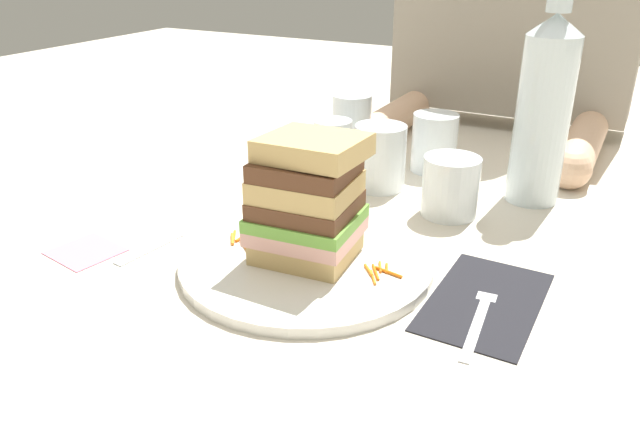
{
  "coord_description": "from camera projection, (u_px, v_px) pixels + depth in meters",
  "views": [
    {
      "loc": [
        0.32,
        -0.54,
        0.34
      ],
      "look_at": [
        0.02,
        0.03,
        0.05
      ],
      "focal_mm": 34.63,
      "sensor_mm": 36.0,
      "label": 1
    }
  ],
  "objects": [
    {
      "name": "napkin_pink",
      "position": [
        86.0,
        251.0,
        0.73
      ],
      "size": [
        0.09,
        0.08,
        0.0
      ],
      "primitive_type": "cube",
      "rotation": [
        0.0,
        0.0,
        -0.18
      ],
      "color": "pink",
      "rests_on": "ground_plane"
    },
    {
      "name": "carrot_shred_0",
      "position": [
        234.0,
        236.0,
        0.74
      ],
      "size": [
        0.02,
        0.02,
        0.0
      ],
      "primitive_type": "cylinder",
      "rotation": [
        0.0,
        1.57,
        2.12
      ],
      "color": "orange",
      "rests_on": "main_plate"
    },
    {
      "name": "empty_tumbler_2",
      "position": [
        352.0,
        123.0,
        1.07
      ],
      "size": [
        0.07,
        0.07,
        0.1
      ],
      "primitive_type": "cylinder",
      "color": "silver",
      "rests_on": "ground_plane"
    },
    {
      "name": "carrot_shred_5",
      "position": [
        244.0,
        245.0,
        0.72
      ],
      "size": [
        0.02,
        0.02,
        0.0
      ],
      "primitive_type": "cylinder",
      "rotation": [
        0.0,
        1.57,
        5.6
      ],
      "color": "orange",
      "rests_on": "main_plate"
    },
    {
      "name": "empty_tumbler_1",
      "position": [
        434.0,
        143.0,
        0.98
      ],
      "size": [
        0.07,
        0.07,
        0.09
      ],
      "primitive_type": "cylinder",
      "color": "silver",
      "rests_on": "ground_plane"
    },
    {
      "name": "carrot_shred_7",
      "position": [
        241.0,
        238.0,
        0.74
      ],
      "size": [
        0.0,
        0.02,
        0.0
      ],
      "primitive_type": "cylinder",
      "rotation": [
        0.0,
        1.57,
        4.69
      ],
      "color": "orange",
      "rests_on": "main_plate"
    },
    {
      "name": "carrot_shred_3",
      "position": [
        232.0,
        239.0,
        0.73
      ],
      "size": [
        0.02,
        0.02,
        0.0
      ],
      "primitive_type": "cylinder",
      "rotation": [
        0.0,
        1.57,
        5.35
      ],
      "color": "orange",
      "rests_on": "main_plate"
    },
    {
      "name": "carrot_shred_11",
      "position": [
        370.0,
        268.0,
        0.67
      ],
      "size": [
        0.02,
        0.02,
        0.0
      ],
      "primitive_type": "cylinder",
      "rotation": [
        0.0,
        1.57,
        5.46
      ],
      "color": "orange",
      "rests_on": "main_plate"
    },
    {
      "name": "carrot_shred_10",
      "position": [
        376.0,
        272.0,
        0.66
      ],
      "size": [
        0.02,
        0.03,
        0.0
      ],
      "primitive_type": "cylinder",
      "rotation": [
        0.0,
        1.57,
        5.3
      ],
      "color": "orange",
      "rests_on": "main_plate"
    },
    {
      "name": "ground_plane",
      "position": [
        295.0,
        262.0,
        0.71
      ],
      "size": [
        3.0,
        3.0,
        0.0
      ],
      "primitive_type": "plane",
      "color": "beige"
    },
    {
      "name": "empty_tumbler_3",
      "position": [
        333.0,
        144.0,
        0.99
      ],
      "size": [
        0.06,
        0.06,
        0.08
      ],
      "primitive_type": "cylinder",
      "color": "silver",
      "rests_on": "ground_plane"
    },
    {
      "name": "carrot_shred_9",
      "position": [
        387.0,
        268.0,
        0.67
      ],
      "size": [
        0.01,
        0.02,
        0.0
      ],
      "primitive_type": "cylinder",
      "rotation": [
        0.0,
        1.57,
        5.11
      ],
      "color": "orange",
      "rests_on": "main_plate"
    },
    {
      "name": "main_plate",
      "position": [
        308.0,
        260.0,
        0.7
      ],
      "size": [
        0.29,
        0.29,
        0.01
      ],
      "primitive_type": "cylinder",
      "color": "white",
      "rests_on": "ground_plane"
    },
    {
      "name": "fork",
      "position": [
        482.0,
        309.0,
        0.61
      ],
      "size": [
        0.03,
        0.17,
        0.0
      ],
      "color": "silver",
      "rests_on": "napkin_dark"
    },
    {
      "name": "juice_glass",
      "position": [
        450.0,
        190.0,
        0.82
      ],
      "size": [
        0.08,
        0.08,
        0.08
      ],
      "color": "white",
      "rests_on": "ground_plane"
    },
    {
      "name": "empty_tumbler_0",
      "position": [
        380.0,
        157.0,
        0.91
      ],
      "size": [
        0.08,
        0.08,
        0.1
      ],
      "primitive_type": "cylinder",
      "color": "silver",
      "rests_on": "ground_plane"
    },
    {
      "name": "carrot_shred_13",
      "position": [
        373.0,
        277.0,
        0.65
      ],
      "size": [
        0.02,
        0.03,
        0.0
      ],
      "primitive_type": "cylinder",
      "rotation": [
        0.0,
        1.57,
        5.29
      ],
      "color": "orange",
      "rests_on": "main_plate"
    },
    {
      "name": "carrot_shred_12",
      "position": [
        380.0,
        267.0,
        0.67
      ],
      "size": [
        0.01,
        0.02,
        0.0
      ],
      "primitive_type": "cylinder",
      "rotation": [
        0.0,
        1.57,
        2.01
      ],
      "color": "orange",
      "rests_on": "main_plate"
    },
    {
      "name": "carrot_shred_2",
      "position": [
        251.0,
        238.0,
        0.74
      ],
      "size": [
        0.01,
        0.03,
        0.0
      ],
      "primitive_type": "cylinder",
      "rotation": [
        0.0,
        1.57,
        1.43
      ],
      "color": "orange",
      "rests_on": "main_plate"
    },
    {
      "name": "carrot_shred_1",
      "position": [
        254.0,
        233.0,
        0.75
      ],
      "size": [
        0.03,
        0.01,
        0.0
      ],
      "primitive_type": "cylinder",
      "rotation": [
        0.0,
        1.57,
        0.28
      ],
      "color": "orange",
      "rests_on": "main_plate"
    },
    {
      "name": "sandwich",
      "position": [
        308.0,
        200.0,
        0.67
      ],
      "size": [
        0.12,
        0.11,
        0.14
      ],
      "color": "tan",
      "rests_on": "main_plate"
    },
    {
      "name": "carrot_shred_8",
      "position": [
        248.0,
        237.0,
        0.74
      ],
      "size": [
        0.02,
        0.02,
        0.0
      ],
      "primitive_type": "cylinder",
      "rotation": [
        0.0,
        1.57,
        2.19
      ],
      "color": "orange",
      "rests_on": "main_plate"
    },
    {
      "name": "water_bottle",
      "position": [
        544.0,
        108.0,
        0.83
      ],
      "size": [
        0.07,
        0.07,
        0.3
      ],
      "color": "silver",
      "rests_on": "ground_plane"
    },
    {
      "name": "napkin_dark",
      "position": [
        485.0,
        301.0,
        0.63
      ],
      "size": [
        0.11,
        0.18,
        0.0
      ],
      "primitive_type": "cube",
      "rotation": [
        0.0,
        0.0,
        -0.02
      ],
      "color": "black",
      "rests_on": "ground_plane"
    },
    {
      "name": "carrot_shred_4",
      "position": [
        256.0,
        243.0,
        0.73
      ],
      "size": [
        0.01,
        0.03,
        0.0
      ],
      "primitive_type": "cylinder",
      "rotation": [
        0.0,
        1.57,
        4.59
      ],
      "color": "orange",
      "rests_on": "main_plate"
    },
    {
      "name": "knife",
      "position": [
        177.0,
        235.0,
        0.77
      ],
      "size": [
        0.04,
        0.2,
        0.0
      ],
      "color": "silver",
      "rests_on": "ground_plane"
    },
    {
      "name": "carrot_shred_6",
      "position": [
        250.0,
        242.0,
        0.73
      ],
      "size": [
        0.02,
        0.02,
        0.0
      ],
      "primitive_type": "cylinder",
      "rotation": [
        0.0,
        1.57,
        2.22
      ],
      "color": "orange",
      "rests_on": "main_plate"
    },
    {
      "name": "carrot_shred_14",
      "position": [
        389.0,
        272.0,
        0.66
      ],
      "size": [
        0.03,
        0.01,
        0.0
      ],
      "primitive_type": "cylinder",
      "rotation": [
        0.0,
        1.57,
        2.96
      ],
      "color": "orange",
      "rests_on": "main_plate"
    }
  ]
}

